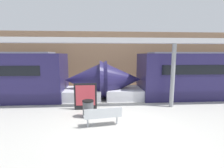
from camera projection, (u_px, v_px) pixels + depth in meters
name	position (u px, v px, depth m)	size (l,w,h in m)	color
ground_plane	(124.00, 129.00, 7.23)	(60.00, 60.00, 0.00)	#B2AFA8
station_wall	(111.00, 61.00, 15.49)	(56.00, 0.20, 5.00)	#937051
train_left	(211.00, 76.00, 12.59)	(15.83, 2.93, 3.20)	#231E4C
bench_near	(103.00, 115.00, 7.41)	(1.65, 0.70, 0.82)	#ADB2B7
trash_bin	(88.00, 109.00, 8.50)	(0.55, 0.55, 0.85)	#4C4F54
poster_board	(85.00, 96.00, 9.61)	(1.23, 0.07, 1.49)	black
support_column_near	(173.00, 76.00, 9.99)	(0.24, 0.24, 3.64)	gray
canopy_beam	(175.00, 41.00, 9.66)	(28.00, 0.60, 0.28)	#B7B7BC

